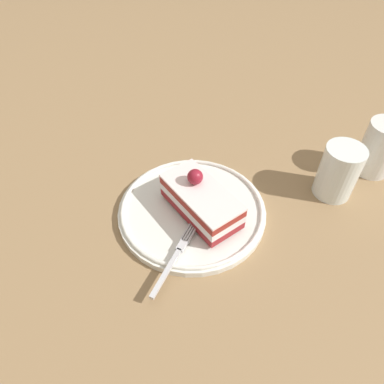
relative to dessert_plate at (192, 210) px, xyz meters
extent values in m
plane|color=#92724C|center=(-0.01, 0.03, -0.01)|extent=(2.40, 2.40, 0.00)
cylinder|color=white|center=(0.00, 0.00, 0.00)|extent=(0.21, 0.21, 0.01)
torus|color=white|center=(0.00, 0.00, 0.00)|extent=(0.21, 0.21, 0.01)
cube|color=maroon|center=(-0.01, 0.01, 0.01)|extent=(0.11, 0.13, 0.01)
cube|color=white|center=(-0.01, 0.01, 0.03)|extent=(0.11, 0.13, 0.01)
cube|color=maroon|center=(-0.01, 0.01, 0.04)|extent=(0.11, 0.13, 0.01)
cube|color=white|center=(-0.01, 0.01, 0.05)|extent=(0.11, 0.13, 0.00)
sphere|color=maroon|center=(-0.01, -0.01, 0.06)|extent=(0.02, 0.02, 0.02)
cube|color=silver|center=(0.04, 0.11, 0.01)|extent=(0.04, 0.07, 0.00)
cube|color=silver|center=(0.02, 0.07, 0.01)|extent=(0.02, 0.02, 0.00)
cube|color=silver|center=(0.01, 0.05, 0.01)|extent=(0.02, 0.03, 0.00)
cube|color=silver|center=(0.01, 0.05, 0.01)|extent=(0.02, 0.03, 0.00)
cube|color=silver|center=(0.01, 0.05, 0.01)|extent=(0.02, 0.03, 0.00)
cube|color=silver|center=(0.01, 0.05, 0.01)|extent=(0.02, 0.03, 0.00)
cylinder|color=white|center=(-0.30, -0.06, 0.04)|extent=(0.06, 0.06, 0.09)
cylinder|color=black|center=(-0.30, -0.06, 0.02)|extent=(0.05, 0.05, 0.05)
cylinder|color=white|center=(-0.22, -0.02, 0.03)|extent=(0.06, 0.06, 0.08)
cylinder|color=beige|center=(-0.22, -0.02, 0.03)|extent=(0.05, 0.05, 0.07)
camera|label=1|loc=(0.04, 0.33, 0.39)|focal=33.05mm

